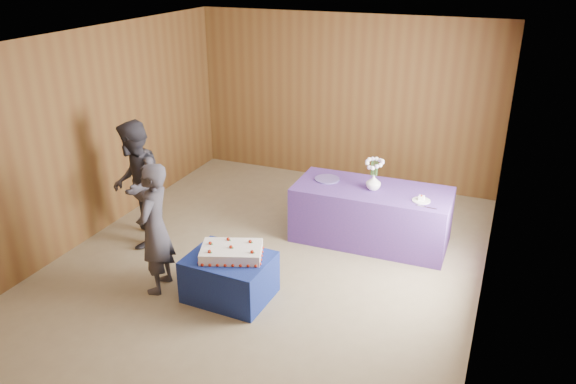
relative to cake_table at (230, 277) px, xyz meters
The scene contains 13 objects.
ground 0.92m from the cake_table, 84.13° to the left, with size 6.00×6.00×0.00m, color gray.
room_shell 1.79m from the cake_table, 84.13° to the left, with size 5.04×6.04×2.72m.
cake_table is the anchor object (origin of this frame).
serving_table 2.19m from the cake_table, 59.66° to the left, with size 2.00×0.90×0.75m, color #572E7F.
sheet_cake 0.31m from the cake_table, 48.68° to the left, with size 0.79×0.66×0.16m.
vase 2.25m from the cake_table, 59.02° to the left, with size 0.19×0.19×0.20m, color white.
flower_spray 2.33m from the cake_table, 59.02° to the left, with size 0.25×0.25×0.19m.
platter 2.06m from the cake_table, 76.52° to the left, with size 0.33×0.33×0.02m, color #594993.
plate 2.51m from the cake_table, 44.61° to the left, with size 0.22×0.22×0.01m, color silver.
cake_slice 2.52m from the cake_table, 44.59° to the left, with size 0.07×0.06×0.08m.
knife 2.47m from the cake_table, 40.48° to the left, with size 0.26×0.02×0.00m, color #ACACB0.
guest_left 0.98m from the cake_table, 169.61° to the right, with size 0.55×0.36×1.52m, color #3B3A44.
guest_right 1.90m from the cake_table, 157.85° to the left, with size 0.81×0.63×1.66m, color #34333D.
Camera 1 is at (2.53, -5.55, 3.58)m, focal length 35.00 mm.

